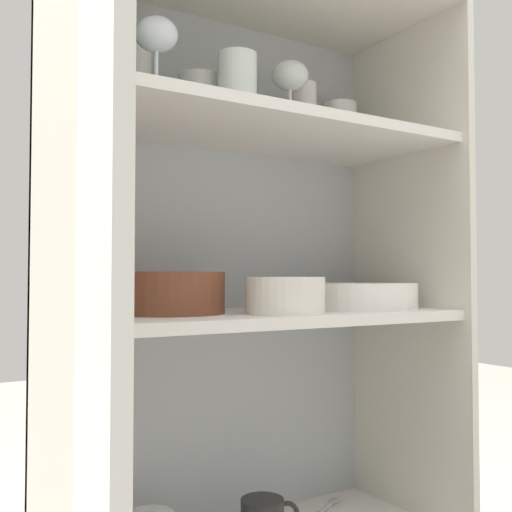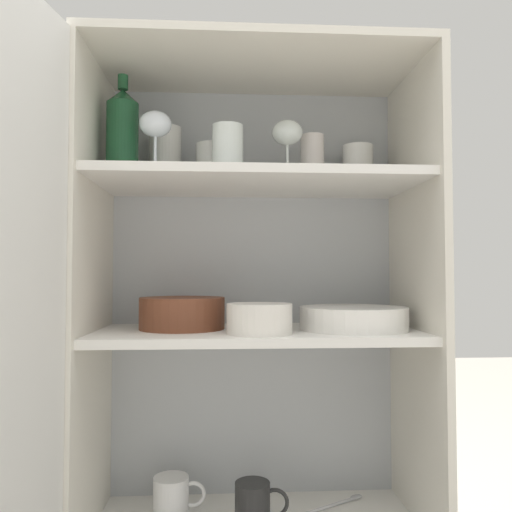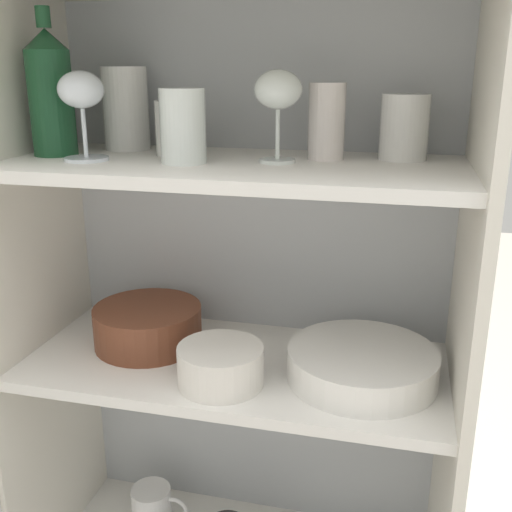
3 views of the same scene
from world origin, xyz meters
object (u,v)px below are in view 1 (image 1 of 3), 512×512
at_px(mixing_bowl_large, 169,291).
at_px(wine_bottle, 99,37).
at_px(serving_bowl_small, 285,294).
at_px(plate_stack_white, 356,296).

bearing_deg(mixing_bowl_large, wine_bottle, -168.27).
xyz_separation_m(wine_bottle, serving_bowl_small, (0.32, -0.08, -0.43)).
height_order(wine_bottle, plate_stack_white, wine_bottle).
xyz_separation_m(plate_stack_white, mixing_bowl_large, (-0.41, 0.04, 0.01)).
relative_size(wine_bottle, serving_bowl_small, 1.67).
distance_m(plate_stack_white, mixing_bowl_large, 0.41).
height_order(plate_stack_white, mixing_bowl_large, mixing_bowl_large).
distance_m(wine_bottle, mixing_bowl_large, 0.45).
bearing_deg(mixing_bowl_large, plate_stack_white, -5.43).
relative_size(mixing_bowl_large, serving_bowl_small, 1.41).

